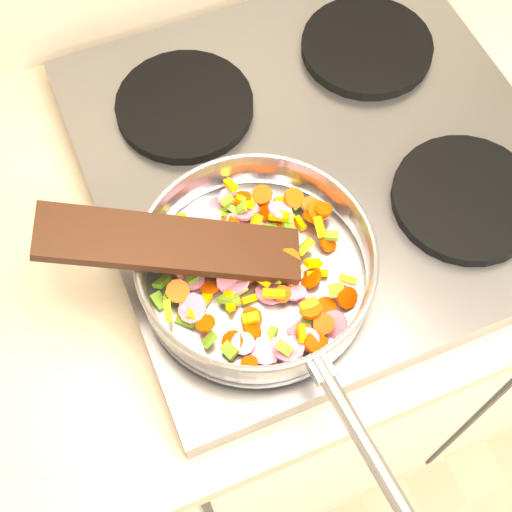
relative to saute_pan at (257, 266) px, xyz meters
name	(u,v)px	position (x,y,z in m)	size (l,w,h in m)	color
cooktop	(318,163)	(0.15, 0.15, -0.07)	(0.60, 0.60, 0.04)	#939399
grate_fl	(264,274)	(0.01, 0.01, -0.04)	(0.19, 0.19, 0.02)	black
grate_fr	(466,199)	(0.29, 0.01, -0.04)	(0.19, 0.19, 0.02)	black
grate_bl	(185,106)	(0.01, 0.29, -0.04)	(0.19, 0.19, 0.02)	black
grate_br	(367,47)	(0.29, 0.29, -0.04)	(0.19, 0.19, 0.02)	black
saute_pan	(257,266)	(0.00, 0.00, 0.00)	(0.32, 0.49, 0.06)	#9E9EA5
vegetable_heap	(256,265)	(0.00, 0.01, -0.02)	(0.25, 0.25, 0.04)	#E11565
wooden_spatula	(172,244)	(-0.08, 0.05, 0.03)	(0.30, 0.07, 0.01)	black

